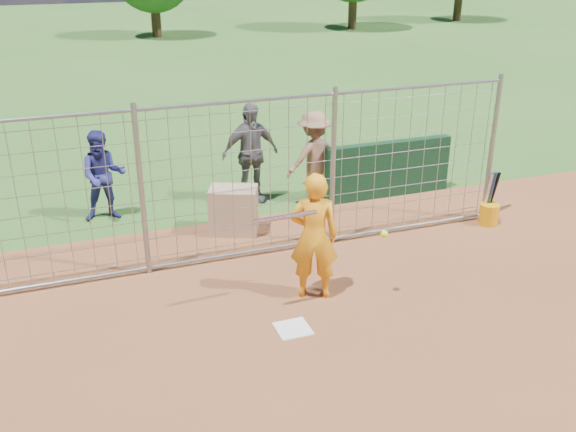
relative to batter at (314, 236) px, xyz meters
name	(u,v)px	position (x,y,z in m)	size (l,w,h in m)	color
ground	(288,322)	(-0.57, -0.53, -0.92)	(100.00, 100.00, 0.00)	#2D591E
home_plate	(293,329)	(-0.57, -0.73, -0.91)	(0.43, 0.43, 0.02)	silver
dugout_wall	(388,169)	(2.83, 3.07, -0.37)	(2.60, 0.20, 1.10)	#11381E
batter	(314,236)	(0.00, 0.00, 0.00)	(0.67, 0.44, 1.83)	orange
bystander_a	(103,176)	(-2.44, 3.81, -0.10)	(0.80, 0.62, 1.64)	navy
bystander_b	(250,153)	(0.24, 3.72, 0.04)	(1.13, 0.47, 1.92)	#56555A
bystander_c	(314,157)	(1.38, 3.35, -0.04)	(1.13, 0.65, 1.75)	#89634B
equipment_bin	(234,210)	(-0.46, 2.46, -0.52)	(0.80, 0.55, 0.80)	tan
equipment_in_play	(311,221)	(-0.17, -0.30, 0.38)	(1.85, 0.23, 0.48)	silver
bucket_with_bats	(489,211)	(3.85, 1.23, -0.67)	(0.34, 0.34, 0.97)	orange
backstop_fence	(242,183)	(-0.57, 1.47, 0.34)	(9.08, 0.08, 2.60)	gray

